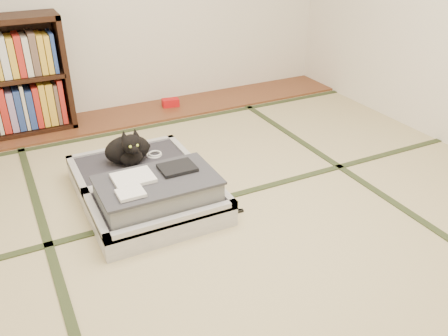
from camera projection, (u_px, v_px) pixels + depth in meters
name	position (u px, v px, depth m)	size (l,w,h in m)	color
floor	(244.00, 235.00, 2.67)	(4.50, 4.50, 0.00)	tan
wood_strip	(136.00, 114.00, 4.24)	(4.00, 0.50, 0.02)	brown
red_item	(170.00, 103.00, 4.38)	(0.15, 0.09, 0.07)	red
tatami_borders	(207.00, 194.00, 3.06)	(4.00, 4.50, 0.01)	#2D381E
suitcase	(148.00, 188.00, 2.92)	(0.77, 1.02, 0.30)	silver
cat	(129.00, 150.00, 3.07)	(0.34, 0.34, 0.28)	black
cable_coil	(154.00, 154.00, 3.21)	(0.11, 0.11, 0.03)	white
hanger	(207.00, 215.00, 2.83)	(0.45, 0.22, 0.01)	black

